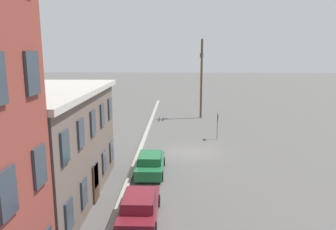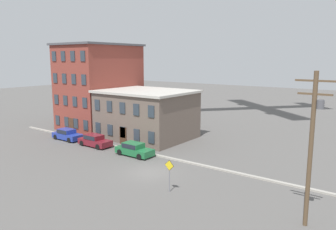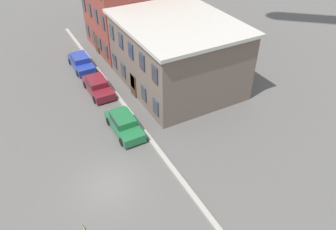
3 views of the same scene
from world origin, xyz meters
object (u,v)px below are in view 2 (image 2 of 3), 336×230
Objects in this scene: car_blue at (67,134)px; car_green at (134,149)px; car_maroon at (95,140)px; utility_pole at (312,142)px; caution_sign at (169,171)px.

car_blue is 1.00× the size of car_green.
utility_pole is at bearing -10.73° from car_maroon.
utility_pole is (31.31, -4.91, 4.79)m from car_blue.
car_maroon is 1.65× the size of caution_sign.
utility_pole is at bearing -8.91° from car_blue.
caution_sign is at bearing -32.37° from car_green.
car_green is (6.53, -0.02, 0.00)m from car_maroon.
utility_pole reaches higher than caution_sign.
caution_sign reaches higher than car_green.
car_maroon is 6.53m from car_green.
car_maroon and car_green have the same top height.
car_green is at bearing -0.21° from car_maroon.
caution_sign is 10.96m from utility_pole.
car_maroon is 0.44× the size of utility_pole.
utility_pole is at bearing -14.15° from car_green.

